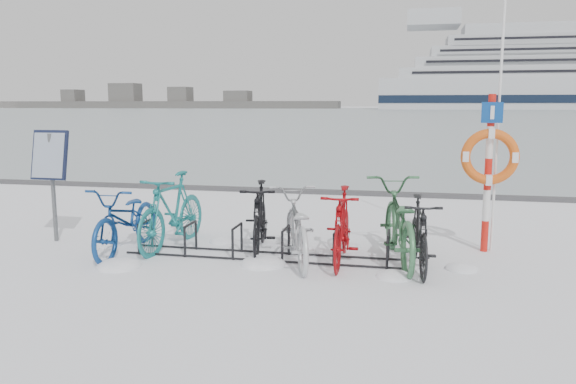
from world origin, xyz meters
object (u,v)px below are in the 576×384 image
Objects in this scene: lifebuoy_station at (490,157)px; info_board at (50,162)px; cruise_ferry at (563,77)px; bike_rack at (261,245)px.

info_board is at bearing -173.77° from lifebuoy_station.
info_board is at bearing -105.48° from cruise_ferry.
bike_rack is 0.03× the size of cruise_ferry.
lifebuoy_station reaches higher than info_board.
bike_rack is 2.24× the size of info_board.
lifebuoy_station is at bearing 16.79° from bike_rack.
lifebuoy_station is (6.70, 0.73, 0.14)m from info_board.
info_board is 233.30m from cruise_ferry.
cruise_ferry is (62.18, 224.58, 11.05)m from info_board.
bike_rack is 3.57m from lifebuoy_station.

